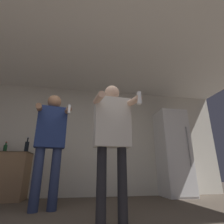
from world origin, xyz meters
name	(u,v)px	position (x,y,z in m)	size (l,w,h in m)	color
wall_back	(84,139)	(0.00, 2.86, 1.27)	(7.00, 0.06, 2.55)	beige
ceiling_slab	(89,57)	(0.00, 1.42, 2.57)	(7.00, 3.35, 0.05)	silver
refrigerator	(173,152)	(2.09, 2.52, 0.97)	(0.63, 0.66, 1.95)	white
bottle_red_label	(5,148)	(-1.59, 2.55, 0.99)	(0.07, 0.07, 0.22)	#194723
bottle_brown_liquor	(27,147)	(-1.18, 2.55, 1.03)	(0.08, 0.08, 0.33)	black
person_woman_foreground	(112,132)	(0.31, 0.66, 0.99)	(0.52, 0.54, 1.61)	black
person_man_side	(50,139)	(-0.55, 1.51, 1.04)	(0.58, 0.56, 1.78)	navy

